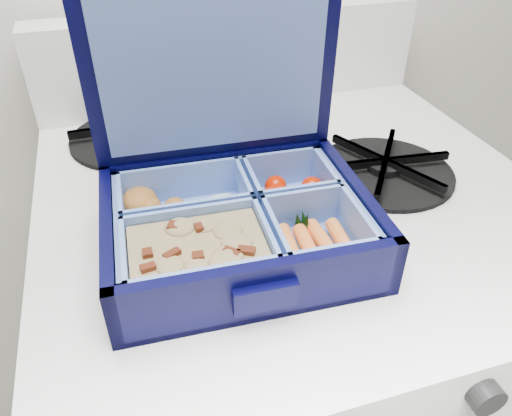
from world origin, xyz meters
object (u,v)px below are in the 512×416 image
object	(u,v)px
bento_box	(238,225)
burner_grate	(385,165)
stove	(279,398)
fork	(263,156)

from	to	relation	value
bento_box	burner_grate	distance (m)	0.22
stove	bento_box	xyz separation A→B (m)	(-0.09, -0.10, 0.46)
burner_grate	fork	xyz separation A→B (m)	(-0.13, 0.08, -0.01)
burner_grate	fork	world-z (taller)	burner_grate
stove	fork	bearing A→B (deg)	100.51
fork	burner_grate	bearing A→B (deg)	15.45
bento_box	stove	bearing A→B (deg)	50.17
burner_grate	fork	distance (m)	0.15
bento_box	burner_grate	world-z (taller)	bento_box
bento_box	burner_grate	xyz separation A→B (m)	(0.20, 0.08, -0.02)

